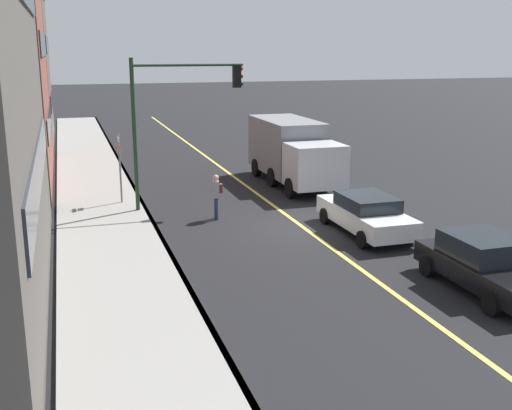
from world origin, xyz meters
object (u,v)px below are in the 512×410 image
Objects in this scene: car_black at (486,263)px; traffic_light_mast at (176,107)px; car_white at (366,213)px; truck_gray at (292,150)px; pedestrian_with_backpack at (217,193)px; street_sign_post at (120,164)px.

traffic_light_mast is (11.06, 6.49, 3.45)m from car_black.
car_black is at bearing -173.48° from car_white.
truck_gray is 1.22× the size of traffic_light_mast.
street_sign_post is at bearing 45.50° from pedestrian_with_backpack.
car_black is (-5.84, -0.67, 0.02)m from car_white.
car_white is 8.89m from truck_gray.
car_white is at bearing 6.52° from car_black.
street_sign_post is at bearing 34.57° from car_black.
car_black is 14.70m from truck_gray.
car_black is at bearing -145.43° from street_sign_post.
street_sign_post is (12.56, 8.65, 1.02)m from car_black.
truck_gray is 4.23× the size of pedestrian_with_backpack.
car_white is 5.79m from pedestrian_with_backpack.
pedestrian_with_backpack is at bearing -146.72° from traffic_light_mast.
pedestrian_with_backpack is at bearing 53.55° from car_white.
pedestrian_with_backpack is 4.73m from street_sign_post.
car_black is 0.72× the size of traffic_light_mast.
car_white is at bearing -126.45° from pedestrian_with_backpack.
car_black is at bearing -150.18° from pedestrian_with_backpack.
pedestrian_with_backpack is 0.29× the size of traffic_light_mast.
car_white is 1.08× the size of car_black.
traffic_light_mast reaches higher than pedestrian_with_backpack.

